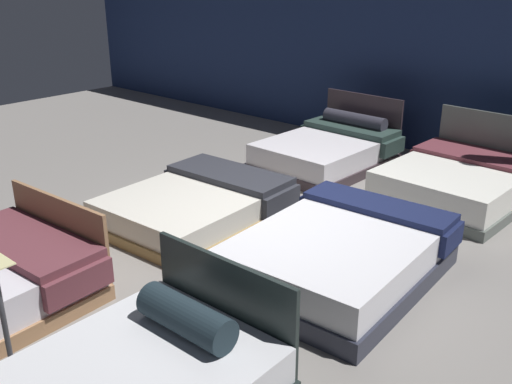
{
  "coord_description": "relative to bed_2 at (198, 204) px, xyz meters",
  "views": [
    {
      "loc": [
        3.71,
        -4.36,
        2.91
      ],
      "look_at": [
        -0.12,
        0.01,
        0.62
      ],
      "focal_mm": 40.34,
      "sensor_mm": 36.0,
      "label": 1
    }
  ],
  "objects": [
    {
      "name": "showroom_back_wall",
      "position": [
        1.09,
        4.43,
        1.54
      ],
      "size": [
        18.0,
        0.06,
        3.5
      ],
      "primitive_type": "cube",
      "color": "navy",
      "rests_on": "ground_plane"
    },
    {
      "name": "price_sign",
      "position": [
        1.09,
        -2.94,
        0.18
      ],
      "size": [
        0.28,
        0.24,
        0.99
      ],
      "color": "#3F3F44",
      "rests_on": "ground_plane"
    },
    {
      "name": "bed_3",
      "position": [
        2.1,
        -0.05,
        0.05
      ],
      "size": [
        1.78,
        2.25,
        0.56
      ],
      "rotation": [
        0.0,
        0.0,
        0.05
      ],
      "color": "#282B39",
      "rests_on": "ground_plane"
    },
    {
      "name": "bed_2",
      "position": [
        0.0,
        0.0,
        0.0
      ],
      "size": [
        1.78,
        2.16,
        0.46
      ],
      "rotation": [
        0.0,
        0.0,
        0.05
      ],
      "color": "olive",
      "rests_on": "ground_plane"
    },
    {
      "name": "ground_plane",
      "position": [
        1.09,
        -0.03,
        -0.22
      ],
      "size": [
        18.0,
        18.0,
        0.02
      ],
      "primitive_type": "cube",
      "color": "gray"
    },
    {
      "name": "bed_5",
      "position": [
        2.13,
        2.74,
        0.05
      ],
      "size": [
        1.75,
        2.05,
        1.02
      ],
      "rotation": [
        0.0,
        0.0,
        -0.04
      ],
      "color": "#525954",
      "rests_on": "ground_plane"
    },
    {
      "name": "bed_4",
      "position": [
        0.04,
        2.75,
        0.06
      ],
      "size": [
        1.64,
        2.1,
        1.0
      ],
      "rotation": [
        0.0,
        0.0,
        -0.03
      ],
      "color": "#31262B",
      "rests_on": "ground_plane"
    }
  ]
}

